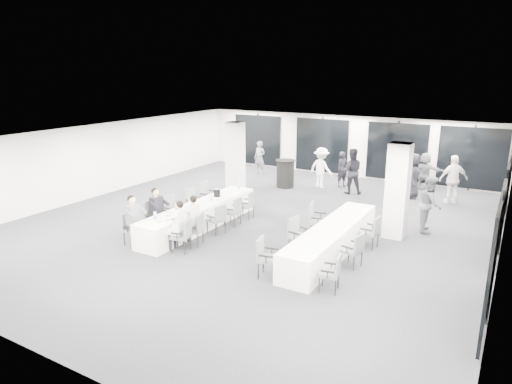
# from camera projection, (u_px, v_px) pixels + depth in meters

# --- Properties ---
(room) EXTENTS (14.04, 16.04, 2.84)m
(room) POSITION_uv_depth(u_px,v_px,m) (295.00, 177.00, 14.91)
(room) COLOR #25262B
(room) RESTS_ON ground
(column_left) EXTENTS (0.60, 0.60, 2.80)m
(column_left) POSITION_uv_depth(u_px,v_px,m) (235.00, 157.00, 18.44)
(column_left) COLOR silver
(column_left) RESTS_ON floor
(column_right) EXTENTS (0.60, 0.60, 2.80)m
(column_right) POSITION_uv_depth(u_px,v_px,m) (397.00, 191.00, 13.20)
(column_right) COLOR silver
(column_right) RESTS_ON floor
(banquet_table_main) EXTENTS (0.90, 5.00, 0.75)m
(banquet_table_main) POSITION_uv_depth(u_px,v_px,m) (200.00, 216.00, 14.25)
(banquet_table_main) COLOR white
(banquet_table_main) RESTS_ON floor
(banquet_table_side) EXTENTS (0.90, 5.00, 0.75)m
(banquet_table_side) POSITION_uv_depth(u_px,v_px,m) (332.00, 240.00, 12.24)
(banquet_table_side) COLOR white
(banquet_table_side) RESTS_ON floor
(cocktail_table) EXTENTS (0.84, 0.84, 1.16)m
(cocktail_table) POSITION_uv_depth(u_px,v_px,m) (285.00, 173.00, 19.16)
(cocktail_table) COLOR black
(cocktail_table) RESTS_ON floor
(chair_main_left_near) EXTENTS (0.48, 0.53, 0.90)m
(chair_main_left_near) POSITION_uv_depth(u_px,v_px,m) (131.00, 227.00, 12.86)
(chair_main_left_near) COLOR #575B60
(chair_main_left_near) RESTS_ON floor
(chair_main_left_second) EXTENTS (0.58, 0.63, 1.04)m
(chair_main_left_second) POSITION_uv_depth(u_px,v_px,m) (154.00, 215.00, 13.64)
(chair_main_left_second) COLOR #575B60
(chair_main_left_second) RESTS_ON floor
(chair_main_left_mid) EXTENTS (0.54, 0.59, 0.99)m
(chair_main_left_mid) POSITION_uv_depth(u_px,v_px,m) (173.00, 209.00, 14.35)
(chair_main_left_mid) COLOR #575B60
(chair_main_left_mid) RESTS_ON floor
(chair_main_left_fourth) EXTENTS (0.54, 0.58, 0.97)m
(chair_main_left_fourth) POSITION_uv_depth(u_px,v_px,m) (193.00, 201.00, 15.23)
(chair_main_left_fourth) COLOR #575B60
(chair_main_left_fourth) RESTS_ON floor
(chair_main_left_far) EXTENTS (0.54, 0.60, 1.03)m
(chair_main_left_far) POSITION_uv_depth(u_px,v_px,m) (207.00, 195.00, 15.89)
(chair_main_left_far) COLOR #575B60
(chair_main_left_far) RESTS_ON floor
(chair_main_right_near) EXTENTS (0.56, 0.59, 0.92)m
(chair_main_right_near) POSITION_uv_depth(u_px,v_px,m) (183.00, 234.00, 12.27)
(chair_main_right_near) COLOR #575B60
(chair_main_right_near) RESTS_ON floor
(chair_main_right_second) EXTENTS (0.56, 0.58, 0.91)m
(chair_main_right_second) POSITION_uv_depth(u_px,v_px,m) (196.00, 228.00, 12.76)
(chair_main_right_second) COLOR #575B60
(chair_main_right_second) RESTS_ON floor
(chair_main_right_mid) EXTENTS (0.55, 0.58, 0.90)m
(chair_main_right_mid) POSITION_uv_depth(u_px,v_px,m) (218.00, 218.00, 13.63)
(chair_main_right_mid) COLOR #575B60
(chair_main_right_mid) RESTS_ON floor
(chair_main_right_fourth) EXTENTS (0.46, 0.51, 0.90)m
(chair_main_right_fourth) POSITION_uv_depth(u_px,v_px,m) (234.00, 210.00, 14.39)
(chair_main_right_fourth) COLOR #575B60
(chair_main_right_fourth) RESTS_ON floor
(chair_main_right_far) EXTENTS (0.52, 0.55, 0.90)m
(chair_main_right_far) POSITION_uv_depth(u_px,v_px,m) (248.00, 203.00, 15.09)
(chair_main_right_far) COLOR #575B60
(chair_main_right_far) RESTS_ON floor
(chair_side_left_near) EXTENTS (0.58, 0.61, 0.96)m
(chair_side_left_near) POSITION_uv_depth(u_px,v_px,m) (266.00, 255.00, 10.79)
(chair_side_left_near) COLOR #575B60
(chair_side_left_near) RESTS_ON floor
(chair_side_left_mid) EXTENTS (0.57, 0.60, 0.96)m
(chair_side_left_mid) POSITION_uv_depth(u_px,v_px,m) (297.00, 233.00, 12.27)
(chair_side_left_mid) COLOR #575B60
(chair_side_left_mid) RESTS_ON floor
(chair_side_left_far) EXTENTS (0.64, 0.67, 1.04)m
(chair_side_left_far) POSITION_uv_depth(u_px,v_px,m) (316.00, 218.00, 13.35)
(chair_side_left_far) COLOR #575B60
(chair_side_left_far) RESTS_ON floor
(chair_side_right_near) EXTENTS (0.50, 0.53, 0.86)m
(chair_side_right_near) POSITION_uv_depth(u_px,v_px,m) (333.00, 271.00, 10.07)
(chair_side_right_near) COLOR #575B60
(chair_side_right_near) RESTS_ON floor
(chair_side_right_mid) EXTENTS (0.53, 0.56, 0.89)m
(chair_side_right_mid) POSITION_uv_depth(u_px,v_px,m) (355.00, 248.00, 11.31)
(chair_side_right_mid) COLOR #575B60
(chair_side_right_mid) RESTS_ON floor
(chair_side_right_far) EXTENTS (0.50, 0.54, 0.91)m
(chair_side_right_far) POSITION_uv_depth(u_px,v_px,m) (372.00, 230.00, 12.53)
(chair_side_right_far) COLOR #575B60
(chair_side_right_far) RESTS_ON floor
(seated_guest_a) EXTENTS (0.50, 0.38, 1.44)m
(seated_guest_a) POSITION_uv_depth(u_px,v_px,m) (135.00, 217.00, 12.71)
(seated_guest_a) COLOR #57595F
(seated_guest_a) RESTS_ON floor
(seated_guest_b) EXTENTS (0.50, 0.38, 1.44)m
(seated_guest_b) POSITION_uv_depth(u_px,v_px,m) (158.00, 209.00, 13.50)
(seated_guest_b) COLOR black
(seated_guest_b) RESTS_ON floor
(seated_guest_c) EXTENTS (0.50, 0.38, 1.44)m
(seated_guest_c) POSITION_uv_depth(u_px,v_px,m) (178.00, 223.00, 12.26)
(seated_guest_c) COLOR white
(seated_guest_c) RESTS_ON floor
(seated_guest_d) EXTENTS (0.50, 0.38, 1.44)m
(seated_guest_d) POSITION_uv_depth(u_px,v_px,m) (191.00, 217.00, 12.74)
(seated_guest_d) COLOR white
(seated_guest_d) RESTS_ON floor
(standing_guest_a) EXTENTS (0.74, 0.79, 1.70)m
(standing_guest_a) POSITION_uv_depth(u_px,v_px,m) (343.00, 167.00, 19.15)
(standing_guest_a) COLOR black
(standing_guest_a) RESTS_ON floor
(standing_guest_b) EXTENTS (1.16, 0.99, 2.07)m
(standing_guest_b) POSITION_uv_depth(u_px,v_px,m) (351.00, 168.00, 18.04)
(standing_guest_b) COLOR black
(standing_guest_b) RESTS_ON floor
(standing_guest_c) EXTENTS (1.37, 0.94, 1.92)m
(standing_guest_c) POSITION_uv_depth(u_px,v_px,m) (321.00, 165.00, 18.97)
(standing_guest_c) COLOR white
(standing_guest_c) RESTS_ON floor
(standing_guest_d) EXTENTS (1.37, 1.20, 2.03)m
(standing_guest_d) POSITION_uv_depth(u_px,v_px,m) (454.00, 176.00, 16.75)
(standing_guest_d) COLOR white
(standing_guest_d) RESTS_ON floor
(standing_guest_e) EXTENTS (0.69, 1.02, 1.97)m
(standing_guest_e) POSITION_uv_depth(u_px,v_px,m) (413.00, 173.00, 17.41)
(standing_guest_e) COLOR black
(standing_guest_e) RESTS_ON floor
(standing_guest_f) EXTENTS (1.62, 0.63, 1.76)m
(standing_guest_f) POSITION_uv_depth(u_px,v_px,m) (425.00, 169.00, 18.68)
(standing_guest_f) COLOR #57595F
(standing_guest_f) RESTS_ON floor
(standing_guest_g) EXTENTS (0.69, 0.58, 1.76)m
(standing_guest_g) POSITION_uv_depth(u_px,v_px,m) (260.00, 155.00, 21.62)
(standing_guest_g) COLOR #57595F
(standing_guest_g) RESTS_ON floor
(standing_guest_h) EXTENTS (0.77, 1.05, 1.96)m
(standing_guest_h) POSITION_uv_depth(u_px,v_px,m) (430.00, 200.00, 13.77)
(standing_guest_h) COLOR #57595F
(standing_guest_h) RESTS_ON floor
(ice_bucket_near) EXTENTS (0.20, 0.20, 0.23)m
(ice_bucket_near) POSITION_uv_depth(u_px,v_px,m) (179.00, 210.00, 13.22)
(ice_bucket_near) COLOR black
(ice_bucket_near) RESTS_ON banquet_table_main
(ice_bucket_far) EXTENTS (0.22, 0.22, 0.26)m
(ice_bucket_far) POSITION_uv_depth(u_px,v_px,m) (217.00, 193.00, 15.02)
(ice_bucket_far) COLOR black
(ice_bucket_far) RESTS_ON banquet_table_main
(water_bottle_a) EXTENTS (0.08, 0.08, 0.25)m
(water_bottle_a) POSITION_uv_depth(u_px,v_px,m) (155.00, 216.00, 12.60)
(water_bottle_a) COLOR silver
(water_bottle_a) RESTS_ON banquet_table_main
(water_bottle_b) EXTENTS (0.06, 0.06, 0.20)m
(water_bottle_b) POSITION_uv_depth(u_px,v_px,m) (211.00, 199.00, 14.42)
(water_bottle_b) COLOR silver
(water_bottle_b) RESTS_ON banquet_table_main
(water_bottle_c) EXTENTS (0.07, 0.07, 0.22)m
(water_bottle_c) POSITION_uv_depth(u_px,v_px,m) (239.00, 186.00, 15.91)
(water_bottle_c) COLOR silver
(water_bottle_c) RESTS_ON banquet_table_main
(plate_a) EXTENTS (0.20, 0.20, 0.03)m
(plate_a) POSITION_uv_depth(u_px,v_px,m) (169.00, 216.00, 13.00)
(plate_a) COLOR white
(plate_a) RESTS_ON banquet_table_main
(plate_b) EXTENTS (0.20, 0.20, 0.03)m
(plate_b) POSITION_uv_depth(u_px,v_px,m) (160.00, 222.00, 12.48)
(plate_b) COLOR white
(plate_b) RESTS_ON banquet_table_main
(plate_c) EXTENTS (0.19, 0.19, 0.03)m
(plate_c) POSITION_uv_depth(u_px,v_px,m) (187.00, 209.00, 13.66)
(plate_c) COLOR white
(plate_c) RESTS_ON banquet_table_main
(wine_glass) EXTENTS (0.08, 0.08, 0.21)m
(wine_glass) POSITION_uv_depth(u_px,v_px,m) (162.00, 217.00, 12.43)
(wine_glass) COLOR silver
(wine_glass) RESTS_ON banquet_table_main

